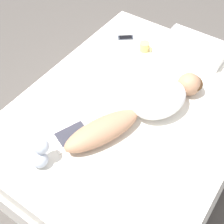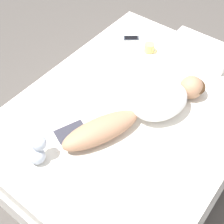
{
  "view_description": "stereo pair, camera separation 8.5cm",
  "coord_description": "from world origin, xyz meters",
  "views": [
    {
      "loc": [
        0.8,
        -1.46,
        2.41
      ],
      "look_at": [
        -0.08,
        -0.18,
        0.58
      ],
      "focal_mm": 50.0,
      "sensor_mm": 36.0,
      "label": 1
    },
    {
      "loc": [
        0.87,
        -1.41,
        2.41
      ],
      "look_at": [
        -0.08,
        -0.18,
        0.58
      ],
      "focal_mm": 50.0,
      "sensor_mm": 36.0,
      "label": 2
    }
  ],
  "objects": [
    {
      "name": "ground_plane",
      "position": [
        0.0,
        0.0,
        0.0
      ],
      "size": [
        12.0,
        12.0,
        0.0
      ],
      "primitive_type": "plane",
      "color": "#4C4742"
    },
    {
      "name": "bed",
      "position": [
        0.0,
        0.0,
        0.26
      ],
      "size": [
        1.75,
        2.28,
        0.53
      ],
      "color": "beige",
      "rests_on": "ground_plane"
    },
    {
      "name": "person",
      "position": [
        0.13,
        -0.0,
        0.63
      ],
      "size": [
        0.66,
        1.24,
        0.23
      ],
      "rotation": [
        0.0,
        0.0,
        -0.39
      ],
      "color": "#A37556",
      "rests_on": "bed"
    },
    {
      "name": "open_magazine",
      "position": [
        -0.33,
        -0.46,
        0.54
      ],
      "size": [
        0.54,
        0.47,
        0.01
      ],
      "rotation": [
        0.0,
        0.0,
        -0.39
      ],
      "color": "silver",
      "rests_on": "bed"
    },
    {
      "name": "coffee_mug",
      "position": [
        -0.29,
        0.66,
        0.58
      ],
      "size": [
        0.13,
        0.09,
        0.09
      ],
      "color": "tan",
      "rests_on": "bed"
    },
    {
      "name": "cell_phone",
      "position": [
        -0.55,
        0.72,
        0.54
      ],
      "size": [
        0.16,
        0.15,
        0.01
      ],
      "rotation": [
        0.0,
        0.0,
        -0.9
      ],
      "color": "#333842",
      "rests_on": "bed"
    },
    {
      "name": "plush_toy",
      "position": [
        -0.25,
        -0.8,
        0.63
      ],
      "size": [
        0.14,
        0.16,
        0.2
      ],
      "color": "#B2BCCC",
      "rests_on": "bed"
    },
    {
      "name": "pillow",
      "position": [
        0.1,
        0.91,
        0.59
      ],
      "size": [
        0.58,
        0.32,
        0.11
      ],
      "color": "white",
      "rests_on": "bed"
    }
  ]
}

